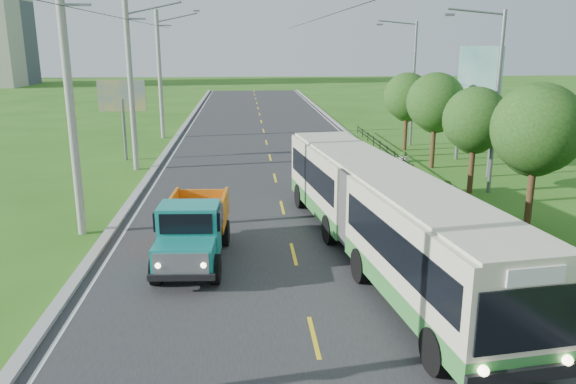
{
  "coord_description": "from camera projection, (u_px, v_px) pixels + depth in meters",
  "views": [
    {
      "loc": [
        -1.71,
        -13.08,
        7.42
      ],
      "look_at": [
        -0.07,
        7.71,
        1.9
      ],
      "focal_mm": 35.0,
      "sensor_mm": 36.0,
      "label": 1
    }
  ],
  "objects": [
    {
      "name": "tree_back",
      "position": [
        407.0,
        99.0,
        39.64
      ],
      "size": [
        3.3,
        3.36,
        5.5
      ],
      "color": "#382314",
      "rests_on": "ground"
    },
    {
      "name": "curb_left",
      "position": [
        152.0,
        171.0,
        33.34
      ],
      "size": [
        0.4,
        120.0,
        0.15
      ],
      "primitive_type": "cube",
      "color": "#9E9E99",
      "rests_on": "ground"
    },
    {
      "name": "streetlight_far",
      "position": [
        412.0,
        79.0,
        41.18
      ],
      "size": [
        3.02,
        0.2,
        9.07
      ],
      "color": "slate",
      "rests_on": "ground"
    },
    {
      "name": "ground",
      "position": [
        314.0,
        338.0,
        14.64
      ],
      "size": [
        240.0,
        240.0,
        0.0
      ],
      "primitive_type": "plane",
      "color": "#295E16",
      "rests_on": "ground"
    },
    {
      "name": "billboard_right",
      "position": [
        478.0,
        80.0,
        33.48
      ],
      "size": [
        0.24,
        6.0,
        7.3
      ],
      "color": "slate",
      "rests_on": "ground"
    },
    {
      "name": "billboard_left",
      "position": [
        122.0,
        101.0,
        36.05
      ],
      "size": [
        3.0,
        0.2,
        5.2
      ],
      "color": "slate",
      "rests_on": "ground"
    },
    {
      "name": "pole_near",
      "position": [
        71.0,
        107.0,
        21.38
      ],
      "size": [
        3.51,
        0.32,
        10.0
      ],
      "color": "gray",
      "rests_on": "ground"
    },
    {
      "name": "pole_far",
      "position": [
        160.0,
        74.0,
        44.51
      ],
      "size": [
        3.51,
        0.32,
        10.0
      ],
      "color": "gray",
      "rests_on": "ground"
    },
    {
      "name": "edge_line_left",
      "position": [
        162.0,
        172.0,
        33.4
      ],
      "size": [
        0.12,
        120.0,
        0.0
      ],
      "primitive_type": "cube",
      "color": "silver",
      "rests_on": "road"
    },
    {
      "name": "planter_near",
      "position": [
        522.0,
        241.0,
        21.0
      ],
      "size": [
        0.64,
        0.64,
        0.67
      ],
      "color": "silver",
      "rests_on": "ground"
    },
    {
      "name": "pole_mid",
      "position": [
        131.0,
        85.0,
        32.94
      ],
      "size": [
        3.51,
        0.32,
        10.0
      ],
      "color": "gray",
      "rests_on": "ground"
    },
    {
      "name": "tree_third",
      "position": [
        537.0,
        133.0,
        22.21
      ],
      "size": [
        3.6,
        3.62,
        6.0
      ],
      "color": "#382314",
      "rests_on": "ground"
    },
    {
      "name": "centre_dash",
      "position": [
        314.0,
        337.0,
        14.63
      ],
      "size": [
        0.12,
        2.2,
        0.0
      ],
      "primitive_type": "cube",
      "color": "yellow",
      "rests_on": "road"
    },
    {
      "name": "streetlight_mid",
      "position": [
        494.0,
        96.0,
        27.68
      ],
      "size": [
        3.02,
        0.2,
        9.07
      ],
      "color": "slate",
      "rests_on": "ground"
    },
    {
      "name": "curb_right",
      "position": [
        389.0,
        168.0,
        34.44
      ],
      "size": [
        0.3,
        120.0,
        0.1
      ],
      "primitive_type": "cube",
      "color": "#9E9E99",
      "rests_on": "ground"
    },
    {
      "name": "tree_fourth",
      "position": [
        475.0,
        123.0,
        28.1
      ],
      "size": [
        3.24,
        3.31,
        5.4
      ],
      "color": "#382314",
      "rests_on": "ground"
    },
    {
      "name": "road",
      "position": [
        273.0,
        170.0,
        33.91
      ],
      "size": [
        14.0,
        120.0,
        0.02
      ],
      "primitive_type": "cube",
      "color": "#28282B",
      "rests_on": "ground"
    },
    {
      "name": "planter_mid",
      "position": [
        447.0,
        188.0,
        28.71
      ],
      "size": [
        0.64,
        0.64,
        0.67
      ],
      "color": "silver",
      "rests_on": "ground"
    },
    {
      "name": "planter_far",
      "position": [
        404.0,
        157.0,
        36.42
      ],
      "size": [
        0.64,
        0.64,
        0.67
      ],
      "color": "silver",
      "rests_on": "ground"
    },
    {
      "name": "railing_right",
      "position": [
        435.0,
        188.0,
        28.66
      ],
      "size": [
        0.04,
        40.0,
        0.6
      ],
      "primitive_type": "cube",
      "color": "black",
      "rests_on": "ground"
    },
    {
      "name": "dump_truck",
      "position": [
        193.0,
        226.0,
        19.41
      ],
      "size": [
        2.42,
        5.61,
        2.31
      ],
      "rotation": [
        0.0,
        0.0,
        -0.05
      ],
      "color": "teal",
      "rests_on": "ground"
    },
    {
      "name": "edge_line_right",
      "position": [
        381.0,
        168.0,
        34.41
      ],
      "size": [
        0.12,
        120.0,
        0.0
      ],
      "primitive_type": "cube",
      "color": "silver",
      "rests_on": "road"
    },
    {
      "name": "bus",
      "position": [
        381.0,
        208.0,
        19.28
      ],
      "size": [
        4.79,
        16.97,
        3.24
      ],
      "rotation": [
        0.0,
        0.0,
        0.13
      ],
      "color": "#348337",
      "rests_on": "ground"
    },
    {
      "name": "tree_fifth",
      "position": [
        436.0,
        105.0,
        33.81
      ],
      "size": [
        3.48,
        3.52,
        5.8
      ],
      "color": "#382314",
      "rests_on": "ground"
    }
  ]
}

